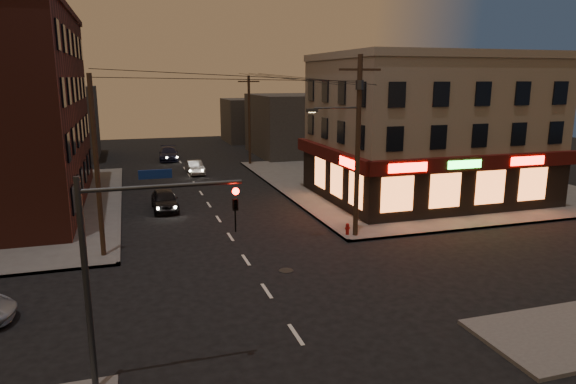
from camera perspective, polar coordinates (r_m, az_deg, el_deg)
name	(u,v)px	position (r m, az deg, el deg)	size (l,w,h in m)	color
ground	(267,291)	(22.38, -2.39, -10.94)	(120.00, 120.00, 0.00)	black
sidewalk_ne	(409,181)	(46.12, 13.27, 1.18)	(24.00, 28.00, 0.15)	#514F4C
pizza_building	(427,127)	(39.60, 15.16, 6.96)	(15.85, 12.85, 10.50)	gray
bg_building_ne_a	(297,125)	(61.20, 1.04, 7.50)	(10.00, 12.00, 7.00)	#3F3D3A
bg_building_nw	(53,124)	(62.52, -24.63, 6.93)	(9.00, 10.00, 8.00)	#3F3D3A
bg_building_ne_b	(253,120)	(74.12, -3.90, 7.97)	(8.00, 8.00, 6.00)	#3F3D3A
utility_pole_main	(356,137)	(28.46, 7.58, 6.09)	(4.20, 0.44, 10.00)	#382619
utility_pole_far	(249,120)	(53.39, -4.32, 7.96)	(0.26, 0.26, 9.00)	#382619
utility_pole_west	(97,167)	(26.73, -20.49, 2.58)	(0.24, 0.24, 9.00)	#382619
traffic_signal	(124,254)	(15.02, -17.78, -6.56)	(4.49, 0.32, 6.47)	#333538
sedan_near	(165,200)	(36.26, -13.55, -0.86)	(1.69, 4.20, 1.43)	black
sedan_mid	(195,167)	(49.39, -10.31, 2.70)	(1.32, 3.80, 1.25)	gray
sedan_far	(169,154)	(58.33, -13.13, 4.16)	(2.00, 4.92, 1.43)	#191C33
fire_hydrant	(347,228)	(29.57, 6.62, -4.03)	(0.30, 0.30, 0.67)	maroon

